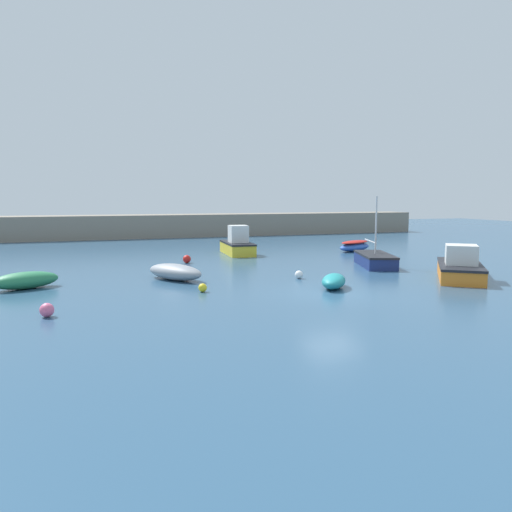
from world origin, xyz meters
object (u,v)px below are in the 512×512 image
mooring_buoy_white (299,275)px  mooring_buoy_pink (47,310)px  rowboat_white_midwater (25,280)px  cabin_cruiser_white (238,245)px  mooring_buoy_red (187,259)px  motorboat_grey_hull (460,267)px  sailboat_short_mast (375,260)px  rowboat_with_red_cover (355,246)px  open_tender_yellow (175,272)px  dinghy_near_pier (334,281)px  mooring_buoy_yellow (203,288)px

mooring_buoy_white → mooring_buoy_pink: bearing=-158.3°
rowboat_white_midwater → cabin_cruiser_white: bearing=-165.6°
cabin_cruiser_white → mooring_buoy_red: (-4.48, -3.66, -0.44)m
motorboat_grey_hull → mooring_buoy_pink: 19.43m
sailboat_short_mast → mooring_buoy_white: 6.77m
cabin_cruiser_white → sailboat_short_mast: bearing=-141.8°
rowboat_white_midwater → rowboat_with_red_cover: 24.06m
mooring_buoy_red → mooring_buoy_white: bearing=-61.9°
open_tender_yellow → dinghy_near_pier: bearing=-157.9°
dinghy_near_pier → mooring_buoy_pink: size_ratio=5.01×
motorboat_grey_hull → mooring_buoy_red: bearing=85.6°
rowboat_white_midwater → rowboat_with_red_cover: (22.31, 9.03, 0.02)m
mooring_buoy_white → sailboat_short_mast: bearing=23.4°
motorboat_grey_hull → mooring_buoy_white: (-7.70, 2.78, -0.38)m
dinghy_near_pier → mooring_buoy_pink: dinghy_near_pier is taller
sailboat_short_mast → mooring_buoy_white: (-6.21, -2.69, -0.19)m
open_tender_yellow → mooring_buoy_pink: open_tender_yellow is taller
mooring_buoy_red → mooring_buoy_pink: bearing=-120.8°
open_tender_yellow → cabin_cruiser_white: size_ratio=0.79×
rowboat_white_midwater → mooring_buoy_yellow: bearing=132.3°
mooring_buoy_pink → mooring_buoy_white: bearing=21.7°
motorboat_grey_hull → rowboat_white_midwater: bearing=115.7°
rowboat_with_red_cover → cabin_cruiser_white: size_ratio=0.78×
mooring_buoy_white → mooring_buoy_red: 8.92m
cabin_cruiser_white → mooring_buoy_pink: bearing=147.9°
cabin_cruiser_white → mooring_buoy_red: 5.81m
motorboat_grey_hull → dinghy_near_pier: bearing=129.3°
open_tender_yellow → sailboat_short_mast: sailboat_short_mast is taller
sailboat_short_mast → dinghy_near_pier: bearing=-26.8°
dinghy_near_pier → open_tender_yellow: bearing=88.7°
motorboat_grey_hull → cabin_cruiser_white: 16.12m
dinghy_near_pier → mooring_buoy_yellow: dinghy_near_pier is taller
cabin_cruiser_white → rowboat_white_midwater: bearing=131.6°
mooring_buoy_yellow → mooring_buoy_pink: mooring_buoy_pink is taller
mooring_buoy_yellow → mooring_buoy_pink: (-6.16, -2.70, 0.06)m
rowboat_white_midwater → mooring_buoy_pink: (1.26, -6.12, -0.14)m
mooring_buoy_white → mooring_buoy_pink: 12.51m
cabin_cruiser_white → mooring_buoy_white: size_ratio=11.32×
rowboat_white_midwater → mooring_buoy_yellow: size_ratio=8.35×
rowboat_white_midwater → dinghy_near_pier: rowboat_white_midwater is taller
open_tender_yellow → motorboat_grey_hull: (13.74, -4.51, 0.18)m
rowboat_with_red_cover → sailboat_short_mast: (-3.21, -7.84, -0.00)m
dinghy_near_pier → cabin_cruiser_white: (-0.10, 14.55, 0.37)m
open_tender_yellow → motorboat_grey_hull: motorboat_grey_hull is taller
sailboat_short_mast → mooring_buoy_pink: 19.28m
rowboat_white_midwater → sailboat_short_mast: bearing=160.6°
mooring_buoy_pink → cabin_cruiser_white: bearing=53.6°
open_tender_yellow → mooring_buoy_yellow: open_tender_yellow is taller
sailboat_short_mast → cabin_cruiser_white: bearing=-127.3°
rowboat_white_midwater → mooring_buoy_yellow: 8.17m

